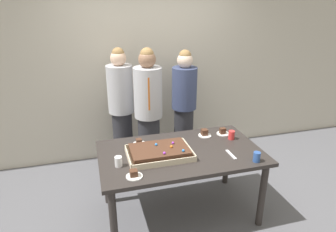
# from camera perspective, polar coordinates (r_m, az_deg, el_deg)

# --- Properties ---
(ground_plane) EXTENTS (12.00, 12.00, 0.00)m
(ground_plane) POSITION_cam_1_polar(r_m,az_deg,el_deg) (3.53, 2.23, -18.04)
(ground_plane) COLOR #5B5B60
(interior_back_panel) EXTENTS (8.00, 0.12, 3.00)m
(interior_back_panel) POSITION_cam_1_polar(r_m,az_deg,el_deg) (4.34, -4.06, 11.45)
(interior_back_panel) COLOR beige
(interior_back_panel) RESTS_ON ground_plane
(party_table) EXTENTS (1.68, 0.98, 0.78)m
(party_table) POSITION_cam_1_polar(r_m,az_deg,el_deg) (3.14, 2.41, -8.29)
(party_table) COLOR #2D2826
(party_table) RESTS_ON ground_plane
(sheet_cake) EXTENTS (0.64, 0.44, 0.11)m
(sheet_cake) POSITION_cam_1_polar(r_m,az_deg,el_deg) (3.00, -1.67, -6.97)
(sheet_cake) COLOR beige
(sheet_cake) RESTS_ON party_table
(plated_slice_near_left) EXTENTS (0.15, 0.15, 0.08)m
(plated_slice_near_left) POSITION_cam_1_polar(r_m,az_deg,el_deg) (3.45, 7.08, -3.37)
(plated_slice_near_left) COLOR white
(plated_slice_near_left) RESTS_ON party_table
(plated_slice_near_right) EXTENTS (0.15, 0.15, 0.06)m
(plated_slice_near_right) POSITION_cam_1_polar(r_m,az_deg,el_deg) (3.25, -5.57, -5.16)
(plated_slice_near_right) COLOR white
(plated_slice_near_right) RESTS_ON party_table
(plated_slice_far_left) EXTENTS (0.15, 0.15, 0.08)m
(plated_slice_far_left) POSITION_cam_1_polar(r_m,az_deg,el_deg) (3.53, 10.55, -3.10)
(plated_slice_far_left) COLOR white
(plated_slice_far_left) RESTS_ON party_table
(plated_slice_far_right) EXTENTS (0.15, 0.15, 0.07)m
(plated_slice_far_right) POSITION_cam_1_polar(r_m,az_deg,el_deg) (2.69, -6.58, -11.17)
(plated_slice_far_right) COLOR white
(plated_slice_far_right) RESTS_ON party_table
(drink_cup_nearest) EXTENTS (0.07, 0.07, 0.10)m
(drink_cup_nearest) POSITION_cam_1_polar(r_m,az_deg,el_deg) (3.02, 16.76, -7.57)
(drink_cup_nearest) COLOR #2D5199
(drink_cup_nearest) RESTS_ON party_table
(drink_cup_middle) EXTENTS (0.07, 0.07, 0.10)m
(drink_cup_middle) POSITION_cam_1_polar(r_m,az_deg,el_deg) (3.42, 12.16, -3.61)
(drink_cup_middle) COLOR red
(drink_cup_middle) RESTS_ON party_table
(drink_cup_far_end) EXTENTS (0.07, 0.07, 0.10)m
(drink_cup_far_end) POSITION_cam_1_polar(r_m,az_deg,el_deg) (2.85, -9.55, -8.67)
(drink_cup_far_end) COLOR white
(drink_cup_far_end) RESTS_ON party_table
(cake_server_utensil) EXTENTS (0.03, 0.20, 0.01)m
(cake_server_utensil) POSITION_cam_1_polar(r_m,az_deg,el_deg) (3.10, 12.07, -7.27)
(cake_server_utensil) COLOR silver
(cake_server_utensil) RESTS_ON party_table
(person_serving_front) EXTENTS (0.34, 0.34, 1.71)m
(person_serving_front) POSITION_cam_1_polar(r_m,az_deg,el_deg) (4.01, -8.99, 1.30)
(person_serving_front) COLOR #28282D
(person_serving_front) RESTS_ON ground_plane
(person_green_shirt_behind) EXTENTS (0.35, 0.35, 1.74)m
(person_green_shirt_behind) POSITION_cam_1_polar(r_m,az_deg,el_deg) (3.73, -3.79, 0.27)
(person_green_shirt_behind) COLOR #28282D
(person_green_shirt_behind) RESTS_ON ground_plane
(person_striped_tie_right) EXTENTS (0.34, 0.34, 1.65)m
(person_striped_tie_right) POSITION_cam_1_polar(r_m,az_deg,el_deg) (4.15, 3.10, 1.81)
(person_striped_tie_right) COLOR #28282D
(person_striped_tie_right) RESTS_ON ground_plane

